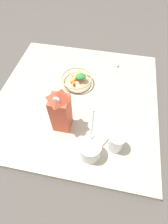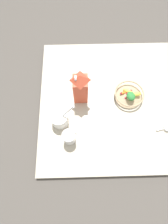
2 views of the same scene
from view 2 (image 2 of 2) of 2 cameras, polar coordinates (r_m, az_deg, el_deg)
ground_plane at (r=1.27m, az=8.77°, el=3.12°), size 6.00×6.00×0.00m
countertop at (r=1.26m, az=8.88°, el=3.42°), size 1.00×1.00×0.03m
fruit_bowl at (r=1.25m, az=14.55°, el=5.53°), size 0.20×0.20×0.08m
milk_carton at (r=1.11m, az=-1.18°, el=7.99°), size 0.09×0.09×0.28m
yogurt_tub at (r=1.13m, az=-7.98°, el=-2.17°), size 0.11×0.16×0.25m
drinking_cup at (r=1.09m, az=-4.84°, el=-8.16°), size 0.08×0.08×0.12m
measuring_scoop at (r=1.27m, az=25.37°, el=-4.71°), size 0.05×0.10×0.02m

